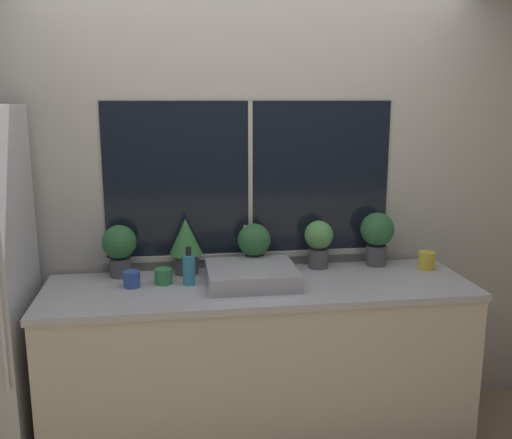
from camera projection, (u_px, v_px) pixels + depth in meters
The scene contains 13 objects.
wall_back at pixel (249, 193), 3.29m from camera, with size 8.00×0.09×2.70m.
wall_right at pixel (503, 170), 4.35m from camera, with size 0.06×7.00×2.70m.
counter at pixel (260, 366), 3.09m from camera, with size 2.25×0.67×0.93m.
sink at pixel (251, 275), 3.01m from camera, with size 0.47×0.47×0.26m.
potted_plant_far_left at pixel (119, 246), 3.10m from camera, with size 0.19×0.19×0.29m.
potted_plant_left at pixel (186, 242), 3.15m from camera, with size 0.18×0.18×0.31m.
potted_plant_center at pixel (254, 244), 3.21m from camera, with size 0.19×0.19×0.27m.
potted_plant_right at pixel (319, 241), 3.26m from camera, with size 0.16×0.16×0.28m.
potted_plant_far_right at pixel (377, 234), 3.31m from camera, with size 0.19×0.19×0.31m.
soap_bottle at pixel (189, 269), 2.98m from camera, with size 0.06×0.06×0.20m.
mug_blue at pixel (132, 279), 2.95m from camera, with size 0.09×0.09×0.08m.
mug_yellow at pixel (427, 260), 3.26m from camera, with size 0.09×0.09×0.10m.
mug_green at pixel (163, 276), 3.00m from camera, with size 0.09×0.09×0.08m.
Camera 1 is at (-0.44, -2.50, 1.89)m, focal length 40.00 mm.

